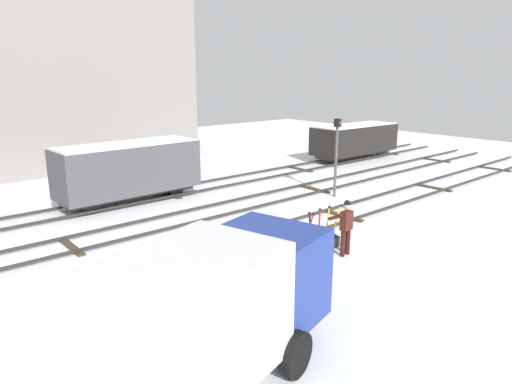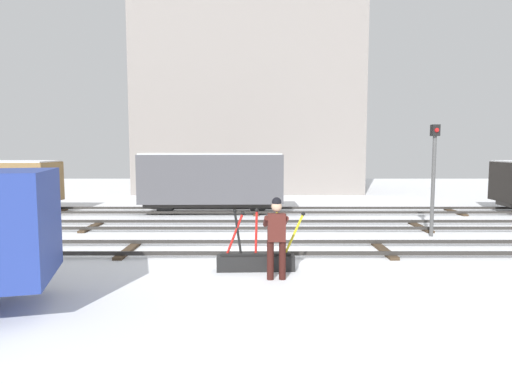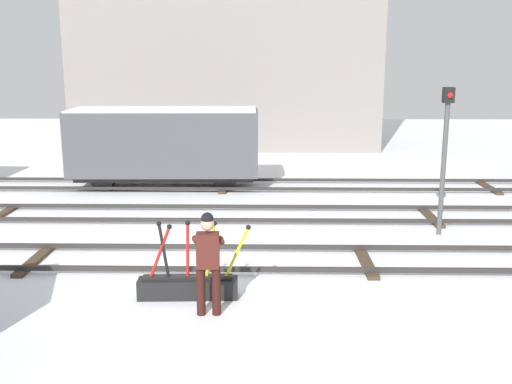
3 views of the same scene
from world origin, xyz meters
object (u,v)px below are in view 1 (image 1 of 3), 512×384
(signal_post, at_px, (337,149))
(freight_car_near_switch, at_px, (129,169))
(rail_worker, at_px, (346,224))
(delivery_truck, at_px, (194,318))
(switch_lever_frame, at_px, (318,244))
(freight_car_back_track, at_px, (355,139))

(signal_post, relative_size, freight_car_near_switch, 0.58)
(rail_worker, distance_m, delivery_truck, 7.58)
(switch_lever_frame, bearing_deg, rail_worker, -59.77)
(switch_lever_frame, xyz_separation_m, freight_car_back_track, (13.91, 9.30, 1.08))
(rail_worker, height_order, delivery_truck, delivery_truck)
(signal_post, distance_m, freight_car_back_track, 9.81)
(switch_lever_frame, relative_size, delivery_truck, 0.31)
(switch_lever_frame, bearing_deg, signal_post, 33.39)
(rail_worker, bearing_deg, signal_post, 40.04)
(signal_post, xyz_separation_m, freight_car_back_track, (8.24, 5.24, -0.88))
(delivery_truck, xyz_separation_m, signal_post, (12.38, 7.20, 0.65))
(freight_car_back_track, bearing_deg, switch_lever_frame, -144.52)
(switch_lever_frame, relative_size, freight_car_back_track, 0.32)
(switch_lever_frame, bearing_deg, freight_car_near_switch, 99.52)
(freight_car_back_track, xyz_separation_m, freight_car_near_switch, (-15.84, 0.00, 0.17))
(switch_lever_frame, relative_size, signal_post, 0.57)
(switch_lever_frame, height_order, freight_car_back_track, freight_car_back_track)
(rail_worker, xyz_separation_m, delivery_truck, (-7.15, -2.45, 0.54))
(freight_car_back_track, distance_m, freight_car_near_switch, 15.84)
(freight_car_near_switch, bearing_deg, rail_worker, -78.19)
(switch_lever_frame, distance_m, signal_post, 7.24)
(delivery_truck, relative_size, signal_post, 1.84)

